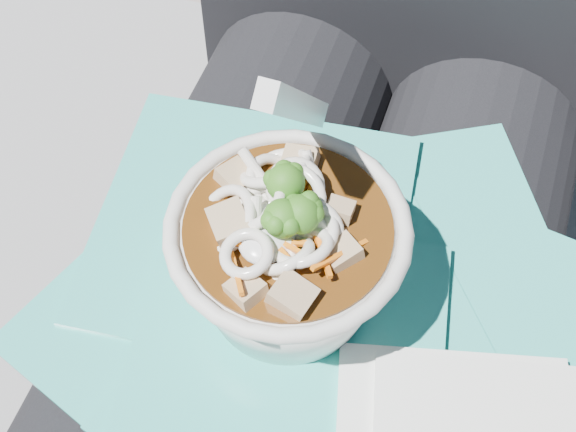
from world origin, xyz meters
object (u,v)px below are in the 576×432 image
(stone_ledge, at_px, (342,343))
(plastic_bag, at_px, (315,306))
(lap, at_px, (307,338))
(udon_bowl, at_px, (287,250))
(person_body, at_px, (346,222))

(stone_ledge, distance_m, plastic_bag, 0.44)
(lap, bearing_deg, plastic_bag, -62.93)
(stone_ledge, bearing_deg, udon_bowl, -93.19)
(plastic_bag, bearing_deg, person_body, 94.67)
(person_body, height_order, plastic_bag, person_body)
(person_body, height_order, udon_bowl, person_body)
(lap, distance_m, plastic_bag, 0.09)
(stone_ledge, xyz_separation_m, lap, (0.00, -0.15, 0.32))
(udon_bowl, bearing_deg, plastic_bag, -2.08)
(person_body, distance_m, udon_bowl, 0.17)
(person_body, relative_size, plastic_bag, 2.75)
(person_body, xyz_separation_m, udon_bowl, (-0.01, -0.11, 0.13))
(stone_ledge, xyz_separation_m, plastic_bag, (0.01, -0.17, 0.41))
(lap, relative_size, plastic_bag, 1.28)
(lap, height_order, plastic_bag, plastic_bag)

